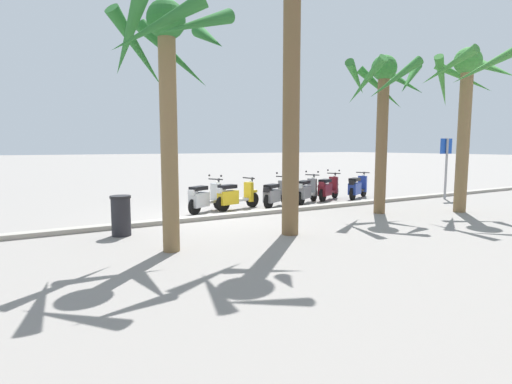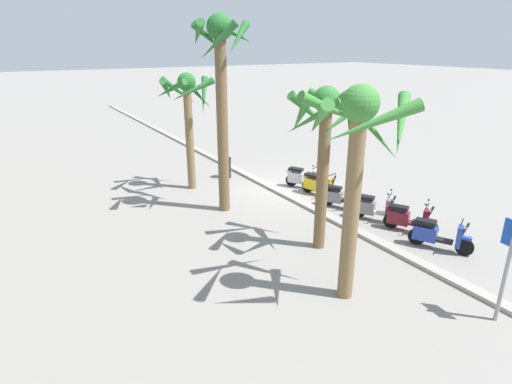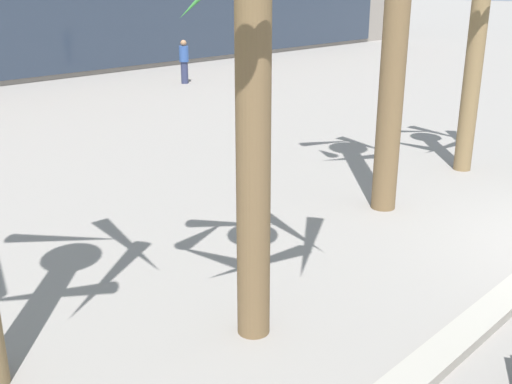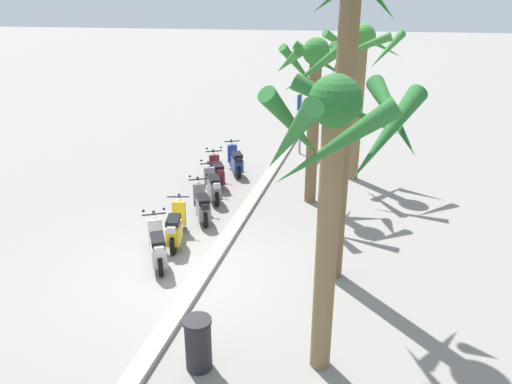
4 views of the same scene
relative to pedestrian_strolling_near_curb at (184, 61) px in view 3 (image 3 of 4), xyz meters
name	(u,v)px [view 3 (image 3 of 4)]	position (x,y,z in m)	size (l,w,h in m)	color
pedestrian_strolling_near_curb	(184,61)	(0.00, 0.00, 0.00)	(0.34, 0.34, 1.55)	#2D3351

